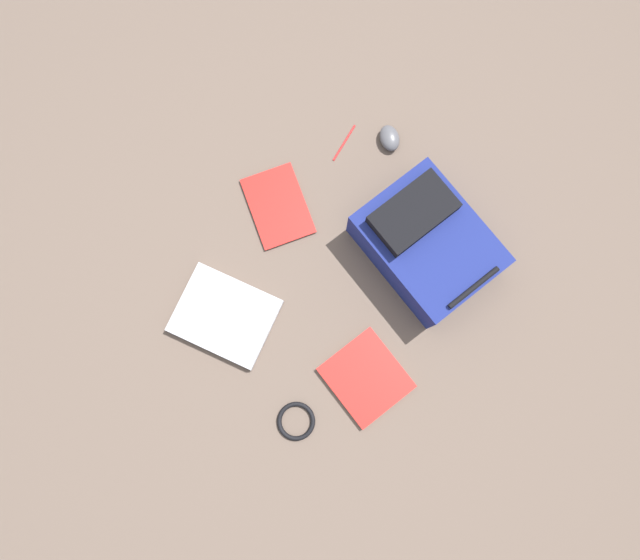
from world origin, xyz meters
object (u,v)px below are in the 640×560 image
(backpack, at_px, (426,242))
(laptop, at_px, (225,316))
(cable_coil, at_px, (296,421))
(pen_black, at_px, (344,142))
(book_blue, at_px, (278,206))
(book_red, at_px, (366,378))
(computer_mouse, at_px, (390,138))

(backpack, distance_m, laptop, 0.68)
(cable_coil, distance_m, pen_black, 0.93)
(book_blue, distance_m, pen_black, 0.31)
(laptop, xyz_separation_m, pen_black, (-0.59, -0.38, -0.01))
(book_red, distance_m, pen_black, 0.78)
(backpack, height_order, book_red, backpack)
(computer_mouse, height_order, cable_coil, computer_mouse)
(book_blue, bearing_deg, cable_coil, 71.86)
(laptop, height_order, book_blue, laptop)
(computer_mouse, bearing_deg, cable_coil, 56.62)
(book_blue, xyz_separation_m, book_red, (-0.04, 0.62, 0.00))
(backpack, xyz_separation_m, book_blue, (0.37, -0.32, -0.08))
(backpack, distance_m, pen_black, 0.45)
(book_blue, distance_m, book_red, 0.63)
(book_red, distance_m, cable_coil, 0.26)
(book_blue, bearing_deg, laptop, 42.17)
(computer_mouse, xyz_separation_m, pen_black, (0.14, -0.05, -0.02))
(backpack, bearing_deg, laptop, -4.16)
(book_blue, height_order, book_red, book_red)
(book_red, xyz_separation_m, pen_black, (-0.25, -0.74, -0.01))
(laptop, height_order, computer_mouse, computer_mouse)
(backpack, bearing_deg, cable_coil, 30.13)
(pen_black, bearing_deg, laptop, 33.26)
(book_blue, relative_size, pen_black, 1.83)
(cable_coil, xyz_separation_m, pen_black, (-0.51, -0.78, -0.00))
(backpack, relative_size, pen_black, 3.30)
(computer_mouse, height_order, pen_black, computer_mouse)
(book_red, bearing_deg, backpack, -137.58)
(book_red, height_order, cable_coil, book_red)
(backpack, height_order, computer_mouse, backpack)
(backpack, relative_size, cable_coil, 4.02)
(backpack, xyz_separation_m, computer_mouse, (-0.06, -0.38, -0.07))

